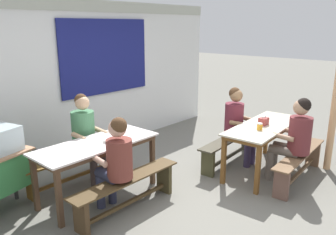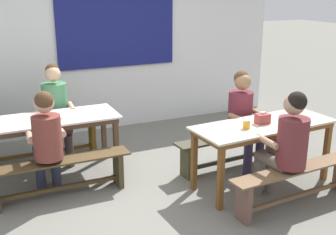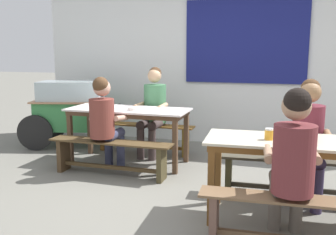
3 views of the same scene
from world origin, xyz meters
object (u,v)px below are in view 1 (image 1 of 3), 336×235
dining_table_near (264,130)px  condiment_jar (260,127)px  bench_near_front (299,163)px  person_left_back_turned (116,159)px  tissue_box (264,121)px  person_center_facing (86,133)px  dining_table_far (97,148)px  bench_far_back (74,165)px  bench_far_front (127,190)px  soup_bowl (108,141)px  person_right_near_table (237,121)px  person_near_front (295,135)px  wooden_support_post (335,107)px  bench_near_back (230,146)px

dining_table_near → condiment_jar: size_ratio=17.10×
bench_near_front → person_left_back_turned: (-2.38, 1.34, 0.43)m
tissue_box → person_center_facing: bearing=138.8°
dining_table_far → tissue_box: size_ratio=10.71×
bench_far_back → bench_near_front: 3.33m
bench_far_front → dining_table_near: bearing=-17.2°
dining_table_far → soup_bowl: bearing=-40.2°
bench_near_front → person_right_near_table: 1.18m
bench_far_front → condiment_jar: 2.16m
dining_table_near → person_right_near_table: 0.52m
bench_near_front → person_near_front: (-0.13, 0.06, 0.45)m
person_left_back_turned → condiment_jar: size_ratio=12.09×
dining_table_far → wooden_support_post: size_ratio=0.81×
tissue_box → wooden_support_post: (0.81, -0.78, 0.21)m
dining_table_near → person_near_front: person_near_front is taller
dining_table_near → person_right_near_table: person_right_near_table is taller
bench_far_front → soup_bowl: soup_bowl is taller
person_near_front → condiment_jar: bearing=113.9°
wooden_support_post → tissue_box: bearing=136.1°
bench_near_front → person_near_front: bearing=153.9°
bench_far_front → soup_bowl: size_ratio=11.51×
soup_bowl → bench_far_front: bearing=-103.9°
bench_near_front → soup_bowl: size_ratio=12.08×
bench_near_back → wooden_support_post: size_ratio=0.80×
person_center_facing → bench_near_back: bearing=-31.0°
bench_near_back → person_center_facing: person_center_facing is taller
wooden_support_post → person_center_facing: bearing=138.0°
dining_table_far → bench_far_back: size_ratio=1.06×
dining_table_near → person_left_back_turned: (-2.35, 0.76, 0.03)m
person_right_near_table → person_left_back_turned: 2.43m
bench_far_front → wooden_support_post: wooden_support_post is taller
bench_far_front → tissue_box: 2.39m
dining_table_far → bench_far_back: 0.71m
dining_table_near → person_near_front: 0.53m
tissue_box → soup_bowl: 2.41m
bench_near_back → bench_near_front: same height
dining_table_far → tissue_box: tissue_box is taller
bench_near_front → person_left_back_turned: size_ratio=1.35×
bench_far_front → person_left_back_turned: size_ratio=1.28×
dining_table_far → dining_table_near: size_ratio=0.95×
person_center_facing → wooden_support_post: wooden_support_post is taller
bench_far_back → person_center_facing: person_center_facing is taller
bench_far_back → bench_near_back: size_ratio=0.96×
bench_far_front → bench_far_back: bearing=89.8°
person_right_near_table → tissue_box: (-0.09, -0.51, 0.10)m
bench_near_front → person_right_near_table: bearing=88.4°
bench_near_back → person_center_facing: bearing=149.0°
person_right_near_table → dining_table_far: bearing=161.9°
wooden_support_post → dining_table_far: bearing=146.1°
bench_far_front → tissue_box: size_ratio=10.21×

